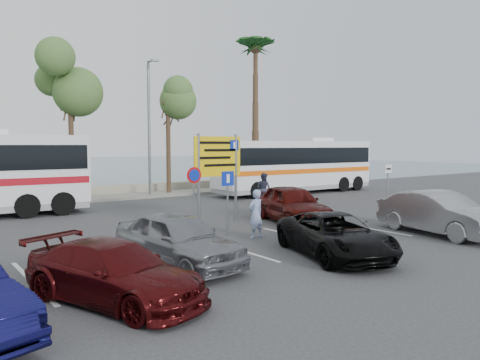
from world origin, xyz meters
TOP-DOWN VIEW (x-y plane):
  - ground at (0.00, 0.00)m, footprint 120.00×120.00m
  - kerb_strip at (0.00, 14.00)m, footprint 44.00×2.40m
  - seawall at (0.00, 16.00)m, footprint 48.00×0.80m
  - tree_mid at (-1.50, 14.00)m, footprint 3.20×3.20m
  - tree_right at (4.50, 14.00)m, footprint 3.20×3.20m
  - palm_tree at (11.50, 14.00)m, footprint 4.80×4.80m
  - street_lamp_right at (3.00, 13.52)m, footprint 0.45×1.15m
  - direction_sign at (1.00, 3.20)m, footprint 2.20×0.12m
  - sign_no_stop at (-0.60, 2.38)m, footprint 0.60×0.08m
  - sign_parking at (-0.20, 0.79)m, footprint 0.50×0.07m
  - sign_taxi at (9.80, 1.49)m, footprint 0.50×0.07m
  - lane_markings at (-1.14, -1.00)m, footprint 12.02×4.20m
  - coach_bus_right at (11.70, 9.99)m, footprint 11.70×2.82m
  - car_silver_a at (-3.60, -1.81)m, footprint 2.21×4.36m
  - car_maroon at (-6.00, -3.50)m, footprint 3.09×4.53m
  - car_red at (3.50, 1.50)m, footprint 3.01×4.81m
  - suv_black at (0.50, -3.50)m, footprint 3.36×4.81m
  - car_silver_b at (5.90, -3.50)m, footprint 2.42×4.84m
  - pedestrian_near at (0.34, -0.10)m, footprint 0.64×0.46m
  - pedestrian_far at (6.12, 6.50)m, footprint 0.78×0.93m

SIDE VIEW (x-z plane):
  - ground at x=0.00m, z-range 0.00..0.00m
  - lane_markings at x=-1.14m, z-range 0.00..0.01m
  - kerb_strip at x=0.00m, z-range 0.00..0.15m
  - seawall at x=0.00m, z-range 0.00..0.60m
  - car_maroon at x=-6.00m, z-range 0.00..1.22m
  - suv_black at x=0.50m, z-range 0.00..1.22m
  - car_silver_a at x=-3.60m, z-range 0.00..1.42m
  - car_silver_b at x=5.90m, z-range 0.00..1.52m
  - car_red at x=3.50m, z-range 0.00..1.53m
  - pedestrian_near at x=0.34m, z-range 0.00..1.66m
  - pedestrian_far at x=6.12m, z-range 0.00..1.69m
  - sign_taxi at x=9.80m, z-range 0.32..2.52m
  - sign_parking at x=-0.20m, z-range 0.34..2.59m
  - sign_no_stop at x=-0.60m, z-range 0.40..2.75m
  - coach_bus_right at x=11.70m, z-range -0.13..3.50m
  - direction_sign at x=1.00m, z-range 0.63..4.23m
  - street_lamp_right at x=3.00m, z-range 0.59..8.60m
  - tree_right at x=4.50m, z-range 2.47..9.87m
  - tree_mid at x=-1.50m, z-range 2.65..10.65m
  - palm_tree at x=11.50m, z-range 4.27..15.47m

